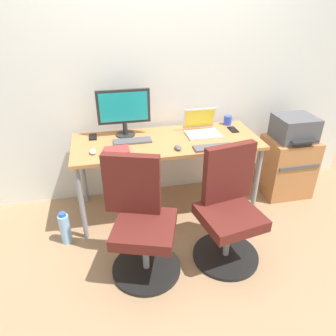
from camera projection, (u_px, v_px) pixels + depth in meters
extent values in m
plane|color=#9E7A56|center=(167.00, 207.00, 3.22)|extent=(5.28, 5.28, 0.00)
cube|color=silver|center=(158.00, 69.00, 2.95)|extent=(4.40, 0.04, 2.60)
cube|color=#B77542|center=(167.00, 142.00, 2.86)|extent=(1.70, 0.67, 0.03)
cylinder|color=gray|center=(82.00, 204.00, 2.65)|extent=(0.04, 0.04, 0.73)
cylinder|color=gray|center=(256.00, 183.00, 2.95)|extent=(0.04, 0.04, 0.73)
cylinder|color=gray|center=(83.00, 171.00, 3.14)|extent=(0.04, 0.04, 0.73)
cylinder|color=gray|center=(233.00, 156.00, 3.44)|extent=(0.04, 0.04, 0.73)
cylinder|color=black|center=(147.00, 268.00, 2.49)|extent=(0.54, 0.54, 0.03)
cylinder|color=gray|center=(146.00, 251.00, 2.40)|extent=(0.05, 0.05, 0.34)
cube|color=#591E19|center=(145.00, 229.00, 2.29)|extent=(0.56, 0.56, 0.09)
cube|color=#591E19|center=(132.00, 184.00, 2.30)|extent=(0.42, 0.20, 0.48)
cylinder|color=black|center=(225.00, 255.00, 2.61)|extent=(0.54, 0.54, 0.03)
cylinder|color=gray|center=(227.00, 238.00, 2.52)|extent=(0.05, 0.05, 0.34)
cube|color=#591E19|center=(230.00, 217.00, 2.42)|extent=(0.51, 0.51, 0.09)
cube|color=#591E19|center=(228.00, 173.00, 2.44)|extent=(0.43, 0.14, 0.48)
cube|color=#B77542|center=(286.00, 166.00, 3.34)|extent=(0.49, 0.42, 0.63)
cube|color=#4C4C4C|center=(300.00, 168.00, 3.11)|extent=(0.44, 0.01, 0.04)
cube|color=#515156|center=(294.00, 128.00, 3.13)|extent=(0.38, 0.34, 0.24)
cube|color=#262626|center=(305.00, 142.00, 2.99)|extent=(0.27, 0.06, 0.01)
cylinder|color=#8CBFF2|center=(65.00, 229.00, 2.71)|extent=(0.09, 0.09, 0.28)
cylinder|color=#2D59B2|center=(62.00, 215.00, 2.64)|extent=(0.06, 0.06, 0.03)
cylinder|color=#262626|center=(125.00, 134.00, 2.95)|extent=(0.18, 0.18, 0.01)
cylinder|color=#262626|center=(125.00, 128.00, 2.92)|extent=(0.04, 0.04, 0.11)
cube|color=#262626|center=(124.00, 107.00, 2.82)|extent=(0.48, 0.03, 0.31)
cube|color=teal|center=(124.00, 107.00, 2.81)|extent=(0.43, 0.00, 0.26)
cube|color=silver|center=(203.00, 134.00, 2.95)|extent=(0.31, 0.22, 0.02)
cube|color=silver|center=(199.00, 118.00, 3.01)|extent=(0.31, 0.06, 0.21)
cube|color=yellow|center=(199.00, 118.00, 3.01)|extent=(0.28, 0.05, 0.17)
cube|color=#515156|center=(133.00, 141.00, 2.81)|extent=(0.34, 0.12, 0.02)
cube|color=#515156|center=(213.00, 147.00, 2.70)|extent=(0.34, 0.12, 0.02)
ellipsoid|color=#515156|center=(178.00, 148.00, 2.68)|extent=(0.06, 0.10, 0.03)
ellipsoid|color=#B7B7B7|center=(93.00, 151.00, 2.61)|extent=(0.06, 0.10, 0.03)
cylinder|color=blue|center=(228.00, 120.00, 3.18)|extent=(0.08, 0.08, 0.09)
cylinder|color=slate|center=(194.00, 121.00, 3.13)|extent=(0.07, 0.07, 0.10)
cube|color=black|center=(93.00, 137.00, 2.90)|extent=(0.07, 0.14, 0.01)
cube|color=black|center=(233.00, 130.00, 3.06)|extent=(0.07, 0.14, 0.01)
cube|color=red|center=(117.00, 150.00, 2.63)|extent=(0.21, 0.15, 0.03)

